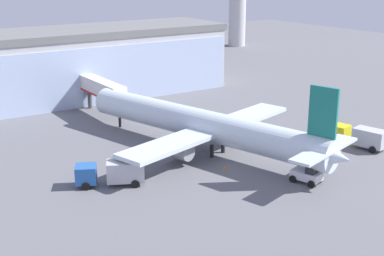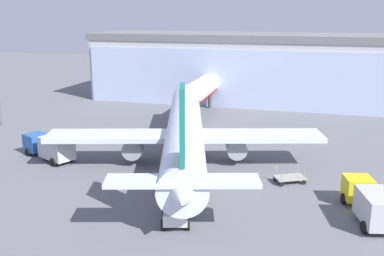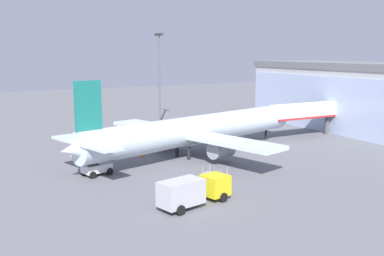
% 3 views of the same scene
% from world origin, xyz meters
% --- Properties ---
extents(ground, '(240.00, 240.00, 0.00)m').
position_xyz_m(ground, '(0.00, 0.00, 0.00)').
color(ground, slate).
extents(terminal_building, '(52.55, 17.93, 12.01)m').
position_xyz_m(terminal_building, '(-0.01, 41.82, 6.01)').
color(terminal_building, '#B5B5B5').
rests_on(terminal_building, ground).
extents(jet_bridge, '(2.55, 13.00, 5.52)m').
position_xyz_m(jet_bridge, '(-3.22, 28.74, 4.15)').
color(jet_bridge, silver).
rests_on(jet_bridge, ground).
extents(airplane, '(28.96, 39.67, 10.79)m').
position_xyz_m(airplane, '(-0.49, 5.74, 3.43)').
color(airplane, silver).
rests_on(airplane, ground).
extents(catering_truck, '(7.46, 5.44, 2.65)m').
position_xyz_m(catering_truck, '(-14.98, 2.80, 1.47)').
color(catering_truck, '#2659A5').
rests_on(catering_truck, ground).
extents(fuel_truck, '(3.63, 7.59, 2.65)m').
position_xyz_m(fuel_truck, '(16.95, -4.80, 1.47)').
color(fuel_truck, yellow).
rests_on(fuel_truck, ground).
extents(baggage_cart, '(3.22, 2.65, 1.50)m').
position_xyz_m(baggage_cart, '(10.78, 1.64, 0.50)').
color(baggage_cart, '#9E998C').
rests_on(baggage_cart, ground).
extents(pushback_tug, '(2.82, 3.54, 2.30)m').
position_xyz_m(pushback_tug, '(2.50, -9.06, 0.97)').
color(pushback_tug, silver).
rests_on(pushback_tug, ground).
extents(safety_cone_nose, '(0.36, 0.36, 0.55)m').
position_xyz_m(safety_cone_nose, '(-2.63, -1.08, 0.28)').
color(safety_cone_nose, orange).
rests_on(safety_cone_nose, ground).
extents(safety_cone_wingtip, '(0.36, 0.36, 0.55)m').
position_xyz_m(safety_cone_wingtip, '(-16.27, 4.80, 0.28)').
color(safety_cone_wingtip, orange).
rests_on(safety_cone_wingtip, ground).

